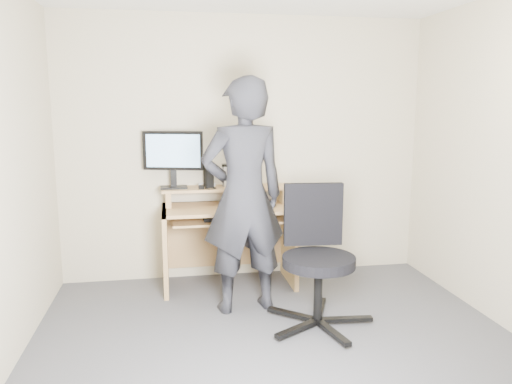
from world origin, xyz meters
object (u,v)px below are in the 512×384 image
object	(u,v)px
office_chair	(317,251)
person	(244,197)
monitor	(173,154)
desk	(228,226)

from	to	relation	value
office_chair	person	bearing A→B (deg)	150.95
monitor	office_chair	distance (m)	1.63
monitor	office_chair	size ratio (longest dim) A/B	0.52
office_chair	person	xyz separation A→B (m)	(-0.51, 0.35, 0.38)
person	monitor	bearing A→B (deg)	-62.09
desk	person	xyz separation A→B (m)	(0.06, -0.65, 0.40)
office_chair	person	distance (m)	0.72
monitor	office_chair	xyz separation A→B (m)	(1.05, -1.06, -0.65)
desk	monitor	world-z (taller)	monitor
monitor	person	bearing A→B (deg)	-37.66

